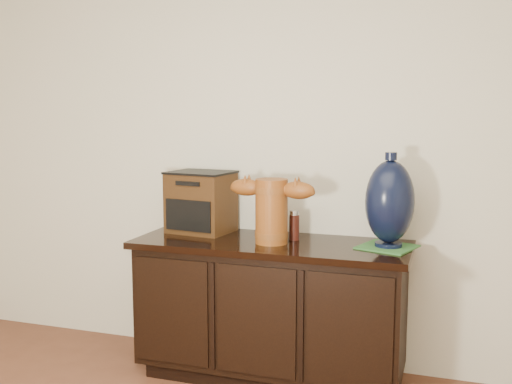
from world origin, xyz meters
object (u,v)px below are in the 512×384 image
(sideboard, at_px, (271,308))
(spray_can, at_px, (294,226))
(tv_radio, at_px, (201,202))
(lamp_base, at_px, (390,202))
(terracotta_vessel, at_px, (272,207))

(sideboard, xyz_separation_m, spray_can, (0.11, 0.08, 0.45))
(tv_radio, xyz_separation_m, spray_can, (0.56, -0.05, -0.10))
(lamp_base, xyz_separation_m, spray_can, (-0.50, 0.03, -0.16))
(sideboard, xyz_separation_m, lamp_base, (0.61, 0.04, 0.60))
(tv_radio, bearing_deg, terracotta_vessel, -10.64)
(terracotta_vessel, bearing_deg, lamp_base, 14.40)
(lamp_base, bearing_deg, spray_can, 176.41)
(sideboard, distance_m, lamp_base, 0.86)
(tv_radio, xyz_separation_m, lamp_base, (1.06, -0.08, 0.06))
(tv_radio, distance_m, lamp_base, 1.07)
(sideboard, bearing_deg, spray_can, 35.24)
(terracotta_vessel, xyz_separation_m, spray_can, (0.09, 0.11, -0.11))
(sideboard, relative_size, terracotta_vessel, 3.05)
(lamp_base, distance_m, spray_can, 0.53)
(lamp_base, relative_size, spray_can, 2.99)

